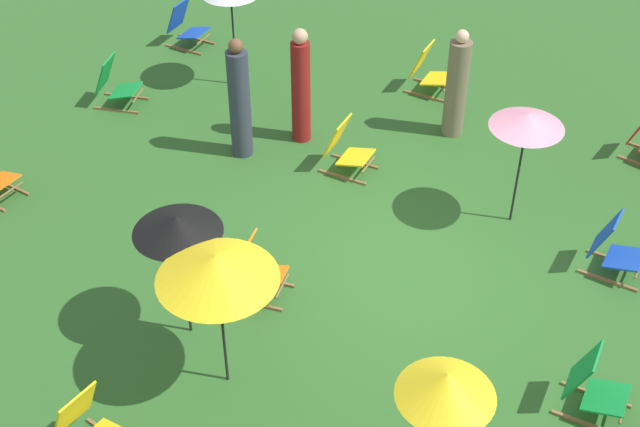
% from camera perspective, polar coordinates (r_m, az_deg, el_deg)
% --- Properties ---
extents(ground_plane, '(40.00, 40.00, 0.00)m').
position_cam_1_polar(ground_plane, '(11.22, 5.53, -3.68)').
color(ground_plane, '#2D6026').
extents(deckchair_1, '(0.52, 0.79, 0.83)m').
position_cam_1_polar(deckchair_1, '(11.52, 18.60, -2.16)').
color(deckchair_1, olive).
rests_on(deckchair_1, ground).
extents(deckchair_2, '(0.49, 0.77, 0.83)m').
position_cam_1_polar(deckchair_2, '(16.11, -8.73, 11.98)').
color(deckchair_2, olive).
rests_on(deckchair_2, ground).
extents(deckchair_4, '(0.48, 0.76, 0.83)m').
position_cam_1_polar(deckchair_4, '(9.81, 17.37, -10.70)').
color(deckchair_4, olive).
rests_on(deckchair_4, ground).
extents(deckchair_6, '(0.50, 0.77, 0.83)m').
position_cam_1_polar(deckchair_6, '(14.64, 7.11, 9.20)').
color(deckchair_6, olive).
rests_on(deckchair_6, ground).
extents(deckchair_7, '(0.58, 0.82, 0.83)m').
position_cam_1_polar(deckchair_7, '(10.66, -4.31, -3.68)').
color(deckchair_7, olive).
rests_on(deckchair_7, ground).
extents(deckchair_8, '(0.49, 0.77, 0.83)m').
position_cam_1_polar(deckchair_8, '(12.64, 1.71, 4.24)').
color(deckchair_8, olive).
rests_on(deckchair_8, ground).
extents(deckchair_10, '(0.60, 0.83, 0.83)m').
position_cam_1_polar(deckchair_10, '(9.35, -14.90, -13.33)').
color(deckchair_10, olive).
rests_on(deckchair_10, ground).
extents(deckchair_11, '(0.64, 0.85, 0.83)m').
position_cam_1_polar(deckchair_11, '(14.54, -13.20, 8.21)').
color(deckchair_11, olive).
rests_on(deckchair_11, ground).
extents(umbrella_0, '(0.99, 0.99, 1.73)m').
position_cam_1_polar(umbrella_0, '(9.44, -9.31, -0.72)').
color(umbrella_0, black).
rests_on(umbrella_0, ground).
extents(umbrella_1, '(1.27, 1.27, 1.84)m').
position_cam_1_polar(umbrella_1, '(8.77, -6.76, -3.52)').
color(umbrella_1, black).
rests_on(umbrella_1, ground).
extents(umbrella_2, '(0.96, 0.96, 1.71)m').
position_cam_1_polar(umbrella_2, '(11.30, 13.38, 5.93)').
color(umbrella_2, black).
rests_on(umbrella_2, ground).
extents(umbrella_4, '(0.90, 0.90, 1.80)m').
position_cam_1_polar(umbrella_4, '(7.79, 8.25, -11.02)').
color(umbrella_4, black).
rests_on(umbrella_4, ground).
extents(person_0, '(0.40, 0.40, 1.85)m').
position_cam_1_polar(person_0, '(13.05, -1.26, 8.19)').
color(person_0, maroon).
rests_on(person_0, ground).
extents(person_1, '(0.45, 0.45, 1.75)m').
position_cam_1_polar(person_1, '(13.38, 8.90, 8.19)').
color(person_1, '#72664C').
rests_on(person_1, ground).
extents(person_2, '(0.36, 0.36, 1.90)m').
position_cam_1_polar(person_2, '(12.76, -5.27, 7.29)').
color(person_2, '#333847').
rests_on(person_2, ground).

